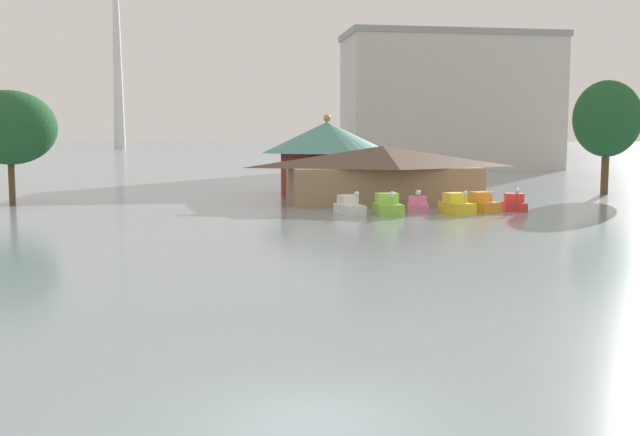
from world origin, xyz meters
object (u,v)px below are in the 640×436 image
(pedal_boat_yellow, at_px, (457,205))
(background_building_block, at_px, (451,102))
(green_roof_pavilion, at_px, (327,152))
(shoreline_tree_tall_left, at_px, (9,128))
(pedal_boat_white, at_px, (349,206))
(pedal_boat_pink, at_px, (417,205))
(pedal_boat_orange, at_px, (482,204))
(shoreline_tree_right, at_px, (607,119))
(pedal_boat_lime, at_px, (388,206))
(boathouse, at_px, (382,173))
(pedal_boat_red, at_px, (514,204))

(pedal_boat_yellow, distance_m, background_building_block, 75.66)
(pedal_boat_yellow, distance_m, green_roof_pavilion, 19.90)
(green_roof_pavilion, bearing_deg, background_building_block, 60.16)
(green_roof_pavilion, relative_size, shoreline_tree_tall_left, 1.36)
(pedal_boat_white, xyz_separation_m, pedal_boat_pink, (5.20, 0.76, -0.07))
(pedal_boat_white, relative_size, pedal_boat_pink, 1.13)
(pedal_boat_pink, xyz_separation_m, pedal_boat_orange, (4.63, -0.67, 0.11))
(shoreline_tree_right, bearing_deg, pedal_boat_white, -153.44)
(pedal_boat_pink, bearing_deg, shoreline_tree_right, 134.80)
(pedal_boat_orange, bearing_deg, pedal_boat_yellow, -78.91)
(pedal_boat_orange, bearing_deg, background_building_block, 146.36)
(pedal_boat_lime, bearing_deg, boathouse, 169.62)
(green_roof_pavilion, relative_size, background_building_block, 0.34)
(pedal_boat_lime, distance_m, pedal_boat_pink, 3.39)
(boathouse, height_order, shoreline_tree_tall_left, shoreline_tree_tall_left)
(pedal_boat_orange, xyz_separation_m, pedal_boat_red, (2.54, 0.12, -0.05))
(green_roof_pavilion, distance_m, shoreline_tree_right, 26.37)
(pedal_boat_yellow, xyz_separation_m, boathouse, (-3.20, 8.78, 1.87))
(pedal_boat_lime, distance_m, green_roof_pavilion, 19.07)
(pedal_boat_lime, distance_m, shoreline_tree_right, 29.61)
(boathouse, distance_m, shoreline_tree_tall_left, 29.50)
(pedal_boat_pink, xyz_separation_m, shoreline_tree_tall_left, (-30.11, 9.20, 5.65))
(pedal_boat_orange, relative_size, shoreline_tree_right, 0.26)
(pedal_boat_yellow, xyz_separation_m, pedal_boat_red, (4.89, 1.35, -0.07))
(pedal_boat_yellow, xyz_separation_m, shoreline_tree_right, (19.77, 14.76, 6.50))
(pedal_boat_pink, distance_m, pedal_boat_orange, 4.68)
(pedal_boat_pink, bearing_deg, green_roof_pavilion, -152.50)
(pedal_boat_red, distance_m, background_building_block, 72.99)
(pedal_boat_orange, relative_size, background_building_block, 0.08)
(pedal_boat_lime, bearing_deg, pedal_boat_red, 99.43)
(pedal_boat_lime, bearing_deg, pedal_boat_pink, 127.33)
(shoreline_tree_tall_left, bearing_deg, pedal_boat_orange, -15.86)
(pedal_boat_white, relative_size, pedal_boat_yellow, 1.06)
(pedal_boat_white, distance_m, pedal_boat_yellow, 7.56)
(pedal_boat_white, distance_m, green_roof_pavilion, 17.88)
(boathouse, bearing_deg, green_roof_pavilion, 106.49)
(pedal_boat_pink, distance_m, shoreline_tree_tall_left, 31.98)
(shoreline_tree_right, bearing_deg, green_roof_pavilion, 171.49)
(pedal_boat_pink, bearing_deg, pedal_boat_orange, 96.33)
(shoreline_tree_right, bearing_deg, pedal_boat_pink, -149.75)
(pedal_boat_yellow, bearing_deg, pedal_boat_lime, -97.56)
(background_building_block, bearing_deg, pedal_boat_red, -105.27)
(pedal_boat_orange, xyz_separation_m, shoreline_tree_right, (17.42, 13.53, 6.53))
(background_building_block, bearing_deg, pedal_boat_pink, -110.76)
(pedal_boat_yellow, height_order, boathouse, boathouse)
(pedal_boat_lime, height_order, pedal_boat_yellow, pedal_boat_lime)
(pedal_boat_white, height_order, background_building_block, background_building_block)
(pedal_boat_white, distance_m, shoreline_tree_right, 31.16)
(background_building_block, bearing_deg, shoreline_tree_tall_left, -133.23)
(pedal_boat_orange, distance_m, boathouse, 9.57)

